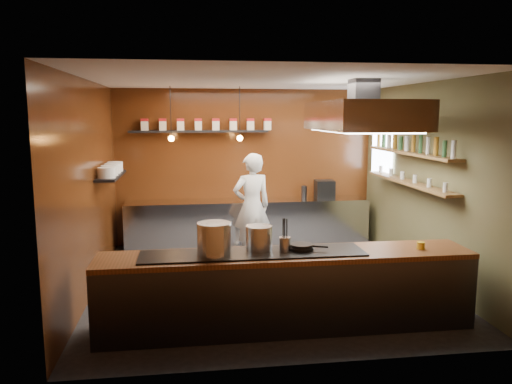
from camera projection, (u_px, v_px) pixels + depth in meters
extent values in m
plane|color=black|center=(265.00, 283.00, 7.52)|extent=(5.00, 5.00, 0.00)
plane|color=#3E1E0B|center=(246.00, 167.00, 9.74)|extent=(5.00, 0.00, 5.00)
plane|color=#3E1E0B|center=(89.00, 188.00, 6.95)|extent=(0.00, 5.00, 5.00)
plane|color=#4C4B2B|center=(427.00, 182.00, 7.63)|extent=(0.00, 5.00, 5.00)
plane|color=silver|center=(266.00, 80.00, 7.06)|extent=(5.00, 5.00, 0.00)
plane|color=white|center=(382.00, 148.00, 9.22)|extent=(0.00, 1.00, 1.00)
cube|color=silver|center=(248.00, 223.00, 9.58)|extent=(4.60, 0.65, 0.90)
cube|color=#38383D|center=(287.00, 293.00, 5.89)|extent=(4.40, 0.70, 0.86)
cube|color=brown|center=(287.00, 255.00, 5.82)|extent=(4.40, 0.72, 0.06)
cube|color=black|center=(253.00, 253.00, 5.76)|extent=(2.60, 0.55, 0.02)
cube|color=black|center=(199.00, 131.00, 9.37)|extent=(2.60, 0.26, 0.04)
cube|color=black|center=(111.00, 176.00, 7.95)|extent=(0.30, 1.40, 0.04)
cube|color=brown|center=(410.00, 153.00, 7.84)|extent=(0.26, 2.80, 0.04)
cube|color=brown|center=(408.00, 182.00, 7.91)|extent=(0.26, 2.80, 0.04)
cube|color=#38383D|center=(364.00, 90.00, 6.87)|extent=(0.35, 0.35, 0.30)
cube|color=silver|center=(363.00, 116.00, 6.92)|extent=(1.20, 2.00, 0.40)
cube|color=white|center=(362.00, 131.00, 6.95)|extent=(1.00, 1.80, 0.02)
cylinder|color=black|center=(171.00, 112.00, 8.60)|extent=(0.01, 0.01, 0.90)
sphere|color=orange|center=(171.00, 139.00, 8.67)|extent=(0.10, 0.10, 0.10)
cylinder|color=black|center=(240.00, 112.00, 8.77)|extent=(0.01, 0.01, 0.90)
sphere|color=orange|center=(240.00, 138.00, 8.84)|extent=(0.10, 0.10, 0.10)
cube|color=beige|center=(145.00, 126.00, 9.22)|extent=(0.13, 0.13, 0.17)
cube|color=#A61417|center=(145.00, 120.00, 9.20)|extent=(0.13, 0.13, 0.05)
cube|color=beige|center=(163.00, 126.00, 9.27)|extent=(0.13, 0.13, 0.17)
cube|color=#A61417|center=(163.00, 120.00, 9.25)|extent=(0.14, 0.13, 0.05)
cube|color=beige|center=(181.00, 126.00, 9.31)|extent=(0.13, 0.13, 0.17)
cube|color=#A61417|center=(180.00, 120.00, 9.29)|extent=(0.13, 0.13, 0.05)
cube|color=beige|center=(198.00, 126.00, 9.35)|extent=(0.13, 0.13, 0.17)
cube|color=#A61417|center=(198.00, 120.00, 9.34)|extent=(0.14, 0.13, 0.05)
cube|color=beige|center=(216.00, 126.00, 9.40)|extent=(0.13, 0.13, 0.17)
cube|color=#A61417|center=(216.00, 120.00, 9.38)|extent=(0.14, 0.13, 0.05)
cube|color=beige|center=(233.00, 126.00, 9.44)|extent=(0.13, 0.13, 0.17)
cube|color=#A61417|center=(233.00, 120.00, 9.43)|extent=(0.14, 0.13, 0.05)
cube|color=beige|center=(250.00, 126.00, 9.49)|extent=(0.13, 0.13, 0.17)
cube|color=#A61417|center=(250.00, 120.00, 9.47)|extent=(0.14, 0.13, 0.05)
cube|color=beige|center=(267.00, 126.00, 9.53)|extent=(0.13, 0.13, 0.17)
cube|color=#A61417|center=(267.00, 120.00, 9.51)|extent=(0.14, 0.13, 0.05)
cylinder|color=white|center=(107.00, 173.00, 7.49)|extent=(0.26, 0.26, 0.16)
cylinder|color=white|center=(110.00, 171.00, 7.79)|extent=(0.26, 0.26, 0.16)
cylinder|color=white|center=(112.00, 168.00, 8.08)|extent=(0.26, 0.26, 0.16)
cylinder|color=white|center=(115.00, 167.00, 8.37)|extent=(0.26, 0.26, 0.16)
cylinder|color=silver|center=(454.00, 150.00, 6.54)|extent=(0.06, 0.06, 0.24)
cylinder|color=#2D5933|center=(445.00, 148.00, 6.77)|extent=(0.06, 0.06, 0.24)
cylinder|color=#8C601E|center=(436.00, 147.00, 7.01)|extent=(0.06, 0.06, 0.24)
cylinder|color=silver|center=(428.00, 146.00, 7.24)|extent=(0.06, 0.06, 0.24)
cylinder|color=#2D5933|center=(421.00, 145.00, 7.47)|extent=(0.06, 0.06, 0.24)
cylinder|color=#8C601E|center=(414.00, 144.00, 7.70)|extent=(0.06, 0.06, 0.24)
cylinder|color=silver|center=(407.00, 143.00, 7.93)|extent=(0.06, 0.06, 0.24)
cylinder|color=#2D5933|center=(401.00, 143.00, 8.16)|extent=(0.06, 0.06, 0.24)
cylinder|color=#8C601E|center=(395.00, 142.00, 8.39)|extent=(0.06, 0.06, 0.24)
cylinder|color=silver|center=(389.00, 141.00, 8.62)|extent=(0.06, 0.06, 0.24)
cylinder|color=#2D5933|center=(384.00, 140.00, 8.86)|extent=(0.06, 0.06, 0.24)
cylinder|color=#8C601E|center=(379.00, 140.00, 9.09)|extent=(0.06, 0.06, 0.24)
cylinder|color=silver|center=(445.00, 188.00, 6.77)|extent=(0.07, 0.07, 0.13)
cylinder|color=silver|center=(429.00, 183.00, 7.22)|extent=(0.07, 0.07, 0.13)
cylinder|color=silver|center=(415.00, 179.00, 7.67)|extent=(0.07, 0.07, 0.13)
cylinder|color=silver|center=(402.00, 175.00, 8.12)|extent=(0.07, 0.07, 0.13)
cylinder|color=silver|center=(391.00, 172.00, 8.57)|extent=(0.07, 0.07, 0.13)
cylinder|color=silver|center=(381.00, 169.00, 9.02)|extent=(0.07, 0.07, 0.13)
cylinder|color=silver|center=(214.00, 239.00, 5.62)|extent=(0.49, 0.49, 0.38)
cylinder|color=#BABDC1|center=(259.00, 238.00, 5.84)|extent=(0.35, 0.35, 0.29)
cylinder|color=#B5B7BC|center=(285.00, 244.00, 5.78)|extent=(0.16, 0.16, 0.17)
cylinder|color=black|center=(302.00, 248.00, 5.87)|extent=(0.29, 0.29, 0.04)
cylinder|color=black|center=(302.00, 245.00, 5.86)|extent=(0.27, 0.27, 0.04)
cylinder|color=black|center=(321.00, 247.00, 5.81)|extent=(0.18, 0.09, 0.02)
cylinder|color=gold|center=(421.00, 245.00, 5.98)|extent=(0.10, 0.10, 0.09)
cube|color=black|center=(325.00, 189.00, 9.67)|extent=(0.37, 0.35, 0.35)
imported|color=white|center=(252.00, 206.00, 8.68)|extent=(0.76, 0.59, 1.86)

